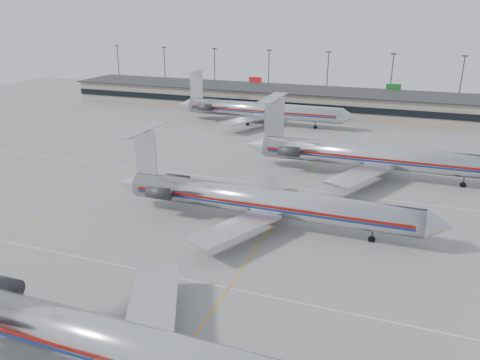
% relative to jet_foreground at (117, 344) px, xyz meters
% --- Properties ---
extents(ground, '(260.00, 260.00, 0.00)m').
position_rel_jet_foreground_xyz_m(ground, '(3.01, 4.56, -3.46)').
color(ground, gray).
rests_on(ground, ground).
extents(apron_markings, '(160.00, 0.15, 0.02)m').
position_rel_jet_foreground_xyz_m(apron_markings, '(3.01, 14.56, -3.45)').
color(apron_markings, silver).
rests_on(apron_markings, ground).
extents(terminal, '(162.00, 17.00, 6.25)m').
position_rel_jet_foreground_xyz_m(terminal, '(3.01, 102.53, -0.30)').
color(terminal, gray).
rests_on(terminal, ground).
extents(light_mast_row, '(163.60, 0.40, 15.28)m').
position_rel_jet_foreground_xyz_m(light_mast_row, '(3.01, 116.56, 5.12)').
color(light_mast_row, '#38383D').
rests_on(light_mast_row, ground).
extents(jet_foreground, '(45.56, 26.83, 11.93)m').
position_rel_jet_foreground_xyz_m(jet_foreground, '(0.00, 0.00, 0.00)').
color(jet_foreground, silver).
rests_on(jet_foreground, ground).
extents(jet_second_row, '(44.42, 26.16, 11.63)m').
position_rel_jet_foreground_xyz_m(jet_second_row, '(1.41, 29.93, -0.09)').
color(jet_second_row, silver).
rests_on(jet_second_row, ground).
extents(jet_third_row, '(46.08, 28.34, 12.60)m').
position_rel_jet_foreground_xyz_m(jet_third_row, '(13.03, 54.15, 0.20)').
color(jet_third_row, silver).
rests_on(jet_third_row, ground).
extents(jet_back_row, '(45.15, 27.77, 12.35)m').
position_rel_jet_foreground_xyz_m(jet_back_row, '(-16.62, 84.45, 0.12)').
color(jet_back_row, silver).
rests_on(jet_back_row, ground).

